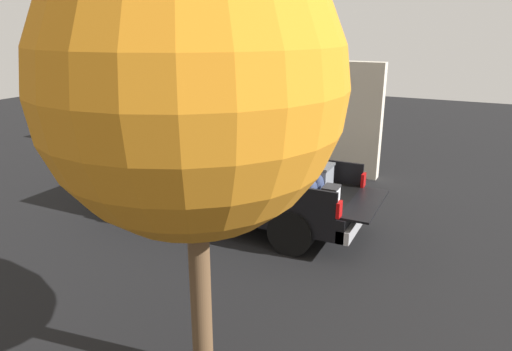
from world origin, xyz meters
TOP-DOWN VIEW (x-y plane):
  - ground_plane at (0.00, 0.00)m, footprint 40.00×40.00m
  - pickup_truck at (0.38, -0.00)m, footprint 6.05×2.06m
  - building_facade at (1.94, -4.23)m, footprint 8.43×0.36m
  - tree_background at (-1.95, 4.25)m, footprint 3.11×3.11m

SIDE VIEW (x-z plane):
  - ground_plane at x=0.00m, z-range 0.00..0.00m
  - pickup_truck at x=0.38m, z-range -0.12..2.10m
  - building_facade at x=1.94m, z-range 0.00..3.14m
  - tree_background at x=-1.95m, z-range 0.95..5.99m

